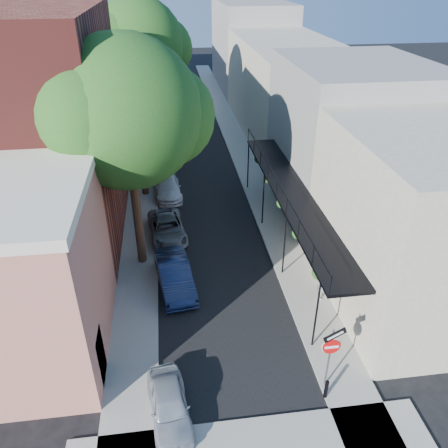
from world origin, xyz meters
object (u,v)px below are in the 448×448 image
object	(u,v)px
pedestrian	(322,282)
parked_car_a	(169,405)
parked_car_b	(175,275)
oak_mid	(142,90)
oak_far	(145,46)
parked_car_d	(168,187)
sign_post	(331,349)
oak_near	(136,114)
parked_car_f	(162,138)
parked_car_c	(167,229)
parked_car_e	(168,156)
bollard	(326,389)

from	to	relation	value
pedestrian	parked_car_a	bearing A→B (deg)	143.67
parked_car_b	oak_mid	bearing A→B (deg)	88.88
oak_far	parked_car_d	world-z (taller)	oak_far
oak_mid	parked_car_a	xyz separation A→B (m)	(0.82, -17.66, -6.49)
sign_post	oak_far	world-z (taller)	oak_far
oak_mid	pedestrian	bearing A→B (deg)	-57.08
oak_near	parked_car_f	bearing A→B (deg)	87.44
oak_near	parked_car_f	world-z (taller)	oak_near
parked_car_f	oak_mid	bearing A→B (deg)	-99.40
oak_mid	parked_car_c	world-z (taller)	oak_mid
sign_post	parked_car_c	distance (m)	12.71
sign_post	parked_car_a	size ratio (longest dim) A/B	0.90
oak_near	parked_car_e	distance (m)	14.91
parked_car_d	pedestrian	size ratio (longest dim) A/B	2.32
oak_far	oak_mid	bearing A→B (deg)	-90.41
sign_post	oak_far	xyz separation A→B (m)	(-6.51, 26.30, 6.22)
sign_post	parked_car_f	xyz separation A→B (m)	(-5.75, 26.56, -1.34)
oak_near	parked_car_a	distance (m)	12.17
sign_post	oak_near	world-z (taller)	oak_near
oak_near	parked_car_c	size ratio (longest dim) A/B	2.66
parked_car_d	parked_car_f	size ratio (longest dim) A/B	0.98
parked_car_f	parked_car_c	bearing A→B (deg)	-93.68
oak_far	pedestrian	world-z (taller)	oak_far
oak_near	parked_car_a	world-z (taller)	oak_near
parked_car_c	parked_car_e	size ratio (longest dim) A/B	1.13
sign_post	bollard	bearing A→B (deg)	-108.56
parked_car_a	parked_car_f	size ratio (longest dim) A/B	0.78
parked_car_c	parked_car_e	distance (m)	10.94
sign_post	parked_car_e	world-z (taller)	sign_post
oak_mid	parked_car_e	size ratio (longest dim) A/B	2.70
oak_far	parked_car_e	size ratio (longest dim) A/B	3.15
parked_car_a	parked_car_b	size ratio (longest dim) A/B	0.77
bollard	parked_car_f	size ratio (longest dim) A/B	0.19
parked_car_a	pedestrian	distance (m)	8.94
parked_car_d	bollard	bearing A→B (deg)	-76.86
parked_car_c	parked_car_e	xyz separation A→B (m)	(0.28, 10.94, 0.05)
oak_mid	oak_far	bearing A→B (deg)	89.59
parked_car_d	pedestrian	world-z (taller)	pedestrian
oak_mid	parked_car_f	xyz separation A→B (m)	(0.82, 9.31, -6.36)
oak_near	parked_car_c	world-z (taller)	oak_near
parked_car_c	parked_car_f	distance (m)	15.24
parked_car_b	parked_car_e	xyz separation A→B (m)	(0.02, 15.52, -0.06)
oak_near	parked_car_a	bearing A→B (deg)	-85.47
oak_far	parked_car_b	xyz separation A→B (m)	(1.19, -19.55, -7.55)
sign_post	oak_near	distance (m)	12.77
pedestrian	sign_post	bearing A→B (deg)	-179.04
oak_mid	parked_car_c	distance (m)	8.83
parked_car_a	pedestrian	bearing A→B (deg)	28.79
oak_mid	pedestrian	distance (m)	15.95
parked_car_a	parked_car_d	size ratio (longest dim) A/B	0.80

